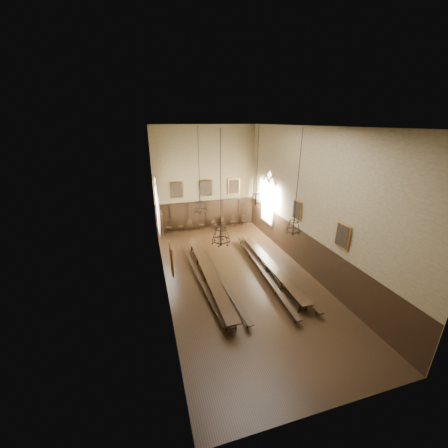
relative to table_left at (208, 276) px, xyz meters
name	(u,v)px	position (x,y,z in m)	size (l,w,h in m)	color
floor	(239,276)	(1.96, -0.01, -0.40)	(9.00, 18.00, 0.02)	black
ceiling	(242,126)	(1.96, -0.01, 8.62)	(9.00, 18.00, 0.02)	black
wall_back	(205,179)	(1.96, 9.00, 4.11)	(9.00, 0.02, 9.00)	#8C7A56
wall_front	(347,301)	(1.96, -9.02, 4.11)	(9.00, 0.02, 9.00)	#8C7A56
wall_left	(160,216)	(-2.55, -0.01, 4.11)	(0.02, 18.00, 9.00)	#8C7A56
wall_right	(308,203)	(6.47, -0.01, 4.11)	(0.02, 18.00, 9.00)	#8C7A56
wainscot_panelling	(239,259)	(1.96, -0.01, 0.86)	(9.00, 18.00, 2.50)	black
table_left	(208,276)	(0.00, 0.00, 0.00)	(0.70, 9.94, 0.77)	black
table_right	(270,268)	(4.04, -0.12, -0.03)	(0.78, 9.06, 0.71)	black
bench_left_outer	(199,279)	(-0.57, 0.01, -0.12)	(0.89, 9.24, 0.42)	black
bench_left_inner	(217,275)	(0.58, 0.09, -0.10)	(0.86, 10.02, 0.45)	black
bench_right_inner	(261,270)	(3.44, -0.18, -0.10)	(0.88, 10.14, 0.46)	black
bench_right_outer	(275,268)	(4.40, -0.11, -0.10)	(0.48, 9.96, 0.45)	black
chair_0	(169,229)	(-1.53, 8.59, -0.08)	(0.58, 0.58, 1.03)	black
chair_1	(181,228)	(-0.45, 8.60, -0.09)	(0.47, 0.47, 0.99)	black
chair_2	(190,227)	(0.39, 8.60, -0.09)	(0.50, 0.50, 0.97)	black
chair_3	(201,226)	(1.38, 8.58, -0.10)	(0.50, 0.50, 0.94)	black
chair_4	(214,226)	(2.53, 8.47, -0.12)	(0.44, 0.44, 0.88)	black
chair_5	(223,224)	(3.40, 8.50, -0.08)	(0.54, 0.54, 1.01)	black
chair_6	(233,223)	(4.37, 8.46, -0.08)	(0.54, 0.54, 1.00)	black
chair_7	(244,222)	(5.47, 8.55, -0.13)	(0.41, 0.41, 0.87)	black
chandelier_back_left	(200,205)	(0.03, 2.01, 3.95)	(0.82, 0.82, 5.17)	black
chandelier_back_right	(256,196)	(3.88, 2.21, 4.15)	(0.79, 0.79, 4.97)	black
chandelier_front_left	(221,233)	(-0.02, -2.91, 3.96)	(0.87, 0.87, 5.14)	black
chandelier_front_right	(294,223)	(3.99, -2.58, 3.92)	(0.77, 0.77, 5.22)	black
portrait_back_0	(176,190)	(-0.64, 8.87, 3.31)	(1.10, 0.12, 1.40)	#BA7E2C
portrait_back_1	(206,188)	(1.96, 8.87, 3.31)	(1.10, 0.12, 1.40)	#BA7E2C
portrait_back_2	(234,186)	(4.56, 8.87, 3.31)	(1.10, 0.12, 1.40)	#BA7E2C
portrait_left_0	(163,223)	(-2.42, 0.99, 3.31)	(0.12, 1.00, 1.30)	#BA7E2C
portrait_left_1	(171,259)	(-2.42, -3.51, 3.31)	(0.12, 1.00, 1.30)	#BA7E2C
portrait_right_0	(297,210)	(6.34, 0.99, 3.31)	(0.12, 1.00, 1.30)	#BA7E2C
portrait_right_1	(342,236)	(6.34, -3.51, 3.31)	(0.12, 1.00, 1.30)	#BA7E2C
window_right	(268,197)	(6.39, 5.49, 3.01)	(0.20, 2.20, 4.60)	white
window_left	(157,207)	(-2.47, 5.49, 3.01)	(0.20, 2.20, 4.60)	white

